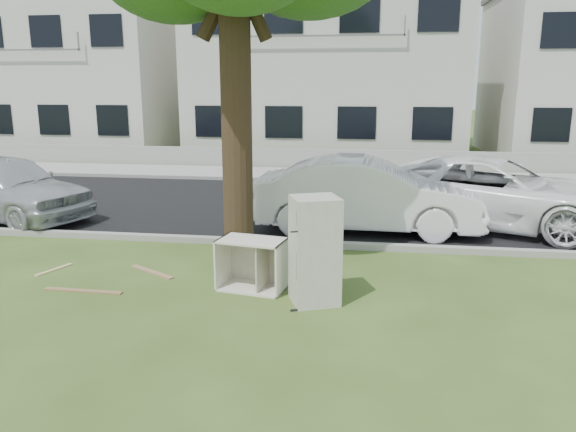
# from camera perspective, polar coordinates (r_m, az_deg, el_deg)

# --- Properties ---
(ground) EXTENTS (120.00, 120.00, 0.00)m
(ground) POSITION_cam_1_polar(r_m,az_deg,el_deg) (8.58, -5.09, -7.56)
(ground) COLOR #374E1C
(road) EXTENTS (120.00, 7.00, 0.01)m
(road) POSITION_cam_1_polar(r_m,az_deg,el_deg) (14.25, 0.46, 1.02)
(road) COLOR black
(road) RESTS_ON ground
(kerb_near) EXTENTS (120.00, 0.18, 0.12)m
(kerb_near) POSITION_cam_1_polar(r_m,az_deg,el_deg) (10.85, -2.12, -2.99)
(kerb_near) COLOR gray
(kerb_near) RESTS_ON ground
(kerb_far) EXTENTS (120.00, 0.18, 0.12)m
(kerb_far) POSITION_cam_1_polar(r_m,az_deg,el_deg) (17.71, 2.03, 3.44)
(kerb_far) COLOR gray
(kerb_far) RESTS_ON ground
(sidewalk) EXTENTS (120.00, 2.80, 0.01)m
(sidewalk) POSITION_cam_1_polar(r_m,az_deg,el_deg) (19.13, 2.51, 4.20)
(sidewalk) COLOR gray
(sidewalk) RESTS_ON ground
(low_wall) EXTENTS (120.00, 0.15, 0.70)m
(low_wall) POSITION_cam_1_polar(r_m,az_deg,el_deg) (20.65, 2.98, 5.85)
(low_wall) COLOR gray
(low_wall) RESTS_ON ground
(townhouse_left) EXTENTS (10.20, 8.16, 7.04)m
(townhouse_left) POSITION_cam_1_polar(r_m,az_deg,el_deg) (28.86, -21.08, 13.46)
(townhouse_left) COLOR beige
(townhouse_left) RESTS_ON ground
(townhouse_center) EXTENTS (11.22, 8.16, 7.44)m
(townhouse_center) POSITION_cam_1_polar(r_m,az_deg,el_deg) (25.37, 4.16, 14.87)
(townhouse_center) COLOR beige
(townhouse_center) RESTS_ON ground
(fridge) EXTENTS (0.80, 0.78, 1.53)m
(fridge) POSITION_cam_1_polar(r_m,az_deg,el_deg) (7.89, 2.74, -3.52)
(fridge) COLOR #B8B5A6
(fridge) RESTS_ON ground
(cabinet) EXTENTS (1.09, 0.78, 0.78)m
(cabinet) POSITION_cam_1_polar(r_m,az_deg,el_deg) (8.53, -3.63, -4.89)
(cabinet) COLOR silver
(cabinet) RESTS_ON ground
(plank_a) EXTENTS (1.24, 0.13, 0.02)m
(plank_a) POSITION_cam_1_polar(r_m,az_deg,el_deg) (9.05, -20.10, -7.15)
(plank_a) COLOR olive
(plank_a) RESTS_ON ground
(plank_b) EXTENTS (0.92, 0.61, 0.02)m
(plank_b) POSITION_cam_1_polar(r_m,az_deg,el_deg) (9.59, -13.65, -5.54)
(plank_b) COLOR #9A7450
(plank_b) RESTS_ON ground
(plank_c) EXTENTS (0.33, 0.70, 0.02)m
(plank_c) POSITION_cam_1_polar(r_m,az_deg,el_deg) (10.22, -22.67, -5.05)
(plank_c) COLOR tan
(plank_c) RESTS_ON ground
(car_center) EXTENTS (4.72, 1.72, 1.55)m
(car_center) POSITION_cam_1_polar(r_m,az_deg,el_deg) (11.83, 8.03, 2.12)
(car_center) COLOR white
(car_center) RESTS_ON ground
(car_right) EXTENTS (5.93, 4.24, 1.50)m
(car_right) POSITION_cam_1_polar(r_m,az_deg,el_deg) (12.92, 19.98, 2.29)
(car_right) COLOR white
(car_right) RESTS_ON ground
(car_left) EXTENTS (4.74, 3.17, 1.50)m
(car_left) POSITION_cam_1_polar(r_m,az_deg,el_deg) (14.32, -26.79, 2.67)
(car_left) COLOR #B1B3B9
(car_left) RESTS_ON ground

